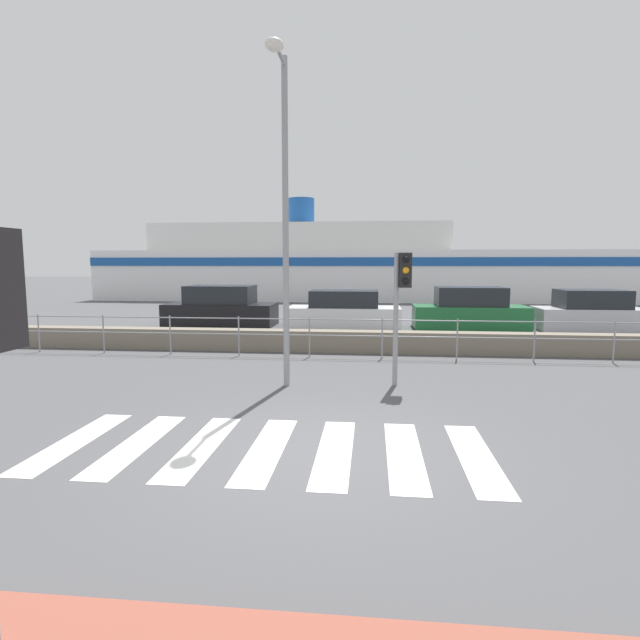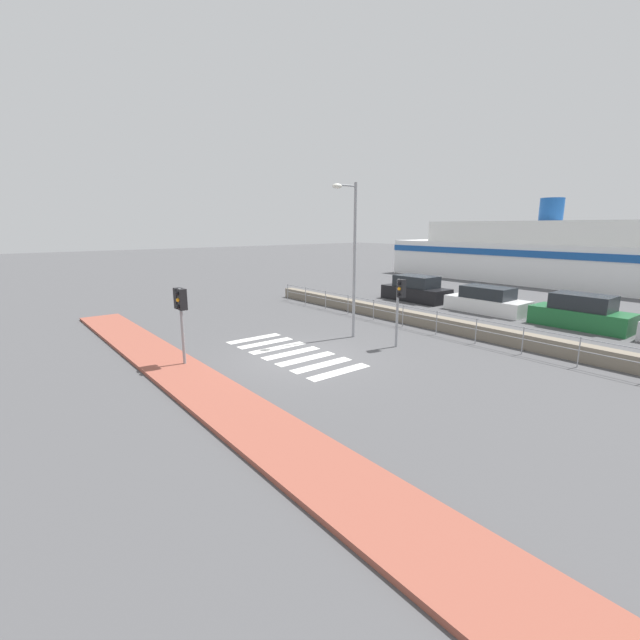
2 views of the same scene
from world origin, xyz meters
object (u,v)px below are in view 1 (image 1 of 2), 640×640
Objects in this scene: parked_car_white at (344,311)px; parked_car_green at (470,311)px; streetlamp at (283,186)px; parked_car_silver at (591,313)px; ferry_boat at (350,267)px; parked_car_black at (221,308)px; traffic_light_far at (402,289)px.

parked_car_green is at bearing 0.00° from parked_car_white.
parked_car_green is (5.35, 9.60, -3.23)m from streetlamp.
streetlamp is 14.02m from parked_car_silver.
parked_car_white is at bearing 86.18° from streetlamp.
streetlamp is 25.04m from ferry_boat.
parked_car_silver is at bearing -0.00° from parked_car_black.
ferry_boat reaches higher than parked_car_black.
traffic_light_far is at bearing -129.06° from parked_car_silver.
ferry_boat is at bearing 91.73° from parked_car_white.
parked_car_silver is at bearing 44.75° from streetlamp.
parked_car_black is at bearing 113.76° from streetlamp.
parked_car_green reaches higher than parked_car_silver.
streetlamp is at bearing -93.82° from parked_car_white.
parked_car_black reaches higher than parked_car_silver.
parked_car_silver is (13.91, -0.00, -0.04)m from parked_car_black.
traffic_light_far is 11.28m from parked_car_black.
traffic_light_far is at bearing -79.86° from parked_car_white.
ferry_boat is 18.14m from parked_car_silver.
ferry_boat is at bearing 121.73° from parked_car_silver.
parked_car_white is 4.71m from parked_car_green.
parked_car_black is at bearing 180.00° from parked_car_silver.
streetlamp reaches higher than parked_car_silver.
ferry_boat reaches higher than streetlamp.
parked_car_green is (3.08, 9.13, -1.28)m from traffic_light_far.
parked_car_green is 4.33m from parked_car_silver.
ferry_boat is 8.18× the size of parked_car_black.
traffic_light_far is 0.64× the size of parked_car_green.
parked_car_green is (9.58, 0.00, -0.00)m from parked_car_black.
streetlamp is (-2.27, -0.47, 1.95)m from traffic_light_far.
streetlamp is at bearing -90.40° from ferry_boat.
parked_car_white is (0.64, 9.60, -3.30)m from streetlamp.
ferry_boat reaches higher than parked_car_silver.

